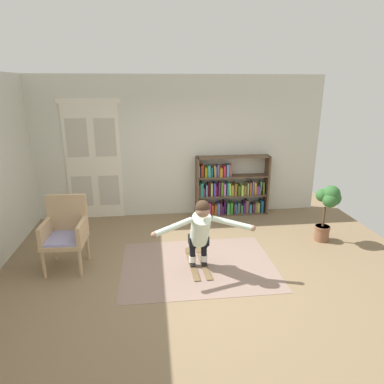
# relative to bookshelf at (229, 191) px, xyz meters

# --- Properties ---
(ground_plane) EXTENTS (7.20, 7.20, 0.00)m
(ground_plane) POSITION_rel_bookshelf_xyz_m (-1.02, -2.39, -0.53)
(ground_plane) COLOR #7E674A
(back_wall) EXTENTS (6.00, 0.10, 2.90)m
(back_wall) POSITION_rel_bookshelf_xyz_m (-1.02, 0.21, 0.92)
(back_wall) COLOR beige
(back_wall) RESTS_ON ground
(double_door) EXTENTS (1.22, 0.05, 2.45)m
(double_door) POSITION_rel_bookshelf_xyz_m (-2.79, 0.15, 0.70)
(double_door) COLOR silver
(double_door) RESTS_ON ground
(rug) EXTENTS (2.36, 1.78, 0.01)m
(rug) POSITION_rel_bookshelf_xyz_m (-0.95, -2.14, -0.53)
(rug) COLOR gray
(rug) RESTS_ON ground
(bookshelf) EXTENTS (1.56, 0.30, 1.28)m
(bookshelf) POSITION_rel_bookshelf_xyz_m (0.00, 0.00, 0.00)
(bookshelf) COLOR brown
(bookshelf) RESTS_ON ground
(wicker_chair) EXTENTS (0.62, 0.62, 1.10)m
(wicker_chair) POSITION_rel_bookshelf_xyz_m (-2.95, -1.89, 0.05)
(wicker_chair) COLOR tan
(wicker_chair) RESTS_ON ground
(potted_plant) EXTENTS (0.45, 0.39, 1.05)m
(potted_plant) POSITION_rel_bookshelf_xyz_m (1.42, -1.54, 0.17)
(potted_plant) COLOR brown
(potted_plant) RESTS_ON ground
(skis_pair) EXTENTS (0.31, 0.96, 0.07)m
(skis_pair) POSITION_rel_bookshelf_xyz_m (-0.95, -2.11, -0.51)
(skis_pair) COLOR brown
(skis_pair) RESTS_ON rug
(person_skier) EXTENTS (1.47, 0.64, 1.11)m
(person_skier) POSITION_rel_bookshelf_xyz_m (-0.94, -2.31, 0.17)
(person_skier) COLOR white
(person_skier) RESTS_ON skis_pair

